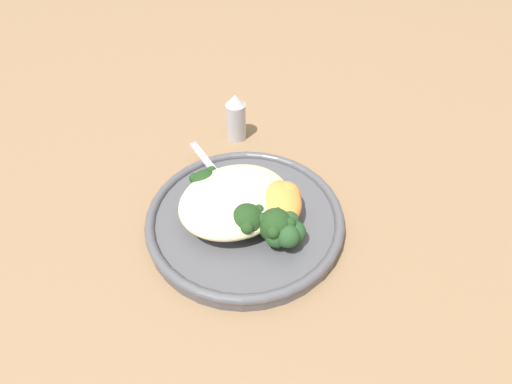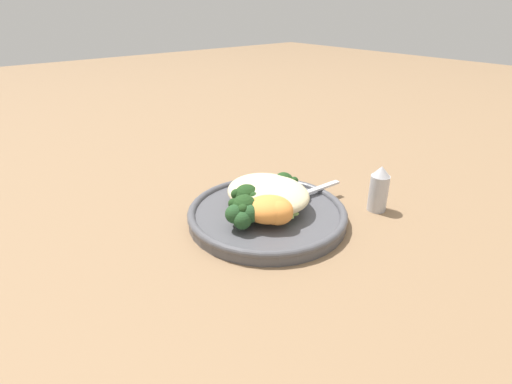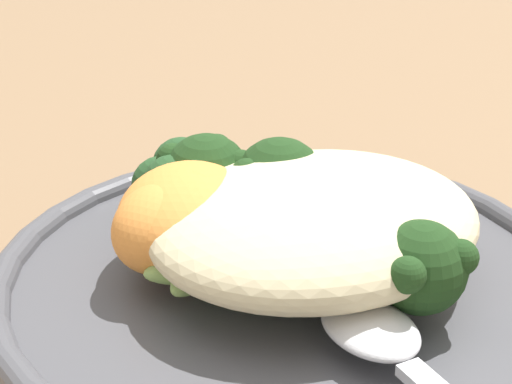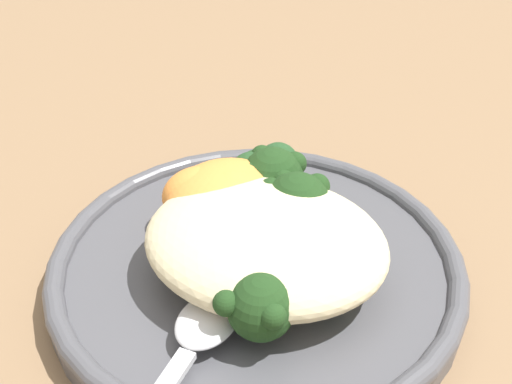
{
  "view_description": "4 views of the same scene",
  "coord_description": "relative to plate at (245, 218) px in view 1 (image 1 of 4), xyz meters",
  "views": [
    {
      "loc": [
        0.16,
        0.27,
        0.38
      ],
      "look_at": [
        -0.02,
        -0.01,
        0.05
      ],
      "focal_mm": 28.0,
      "sensor_mm": 36.0,
      "label": 1
    },
    {
      "loc": [
        -0.4,
        0.34,
        0.3
      ],
      "look_at": [
        -0.0,
        0.01,
        0.05
      ],
      "focal_mm": 28.0,
      "sensor_mm": 36.0,
      "label": 2
    },
    {
      "loc": [
        -0.17,
        -0.26,
        0.19
      ],
      "look_at": [
        -0.02,
        -0.0,
        0.05
      ],
      "focal_mm": 60.0,
      "sensor_mm": 36.0,
      "label": 3
    },
    {
      "loc": [
        0.1,
        -0.3,
        0.29
      ],
      "look_at": [
        -0.02,
        0.01,
        0.05
      ],
      "focal_mm": 50.0,
      "sensor_mm": 36.0,
      "label": 4
    }
  ],
  "objects": [
    {
      "name": "broccoli_stalk_2",
      "position": [
        0.01,
        0.02,
        0.03
      ],
      "size": [
        0.09,
        0.07,
        0.04
      ],
      "rotation": [
        0.0,
        0.0,
        0.52
      ],
      "color": "#8EB25B",
      "rests_on": "plate"
    },
    {
      "name": "sweet_potato_chunk_0",
      "position": [
        -0.03,
        0.02,
        0.03
      ],
      "size": [
        0.07,
        0.07,
        0.04
      ],
      "primitive_type": "ellipsoid",
      "rotation": [
        0.0,
        0.0,
        3.94
      ],
      "color": "orange",
      "rests_on": "plate"
    },
    {
      "name": "salt_shaker",
      "position": [
        -0.08,
        -0.16,
        0.03
      ],
      "size": [
        0.03,
        0.03,
        0.07
      ],
      "color": "#B2B2B7",
      "rests_on": "ground_plane"
    },
    {
      "name": "kale_tuft",
      "position": [
        -0.01,
        0.06,
        0.03
      ],
      "size": [
        0.05,
        0.05,
        0.03
      ],
      "color": "#234723",
      "rests_on": "plate"
    },
    {
      "name": "spoon",
      "position": [
        -0.0,
        -0.07,
        0.01
      ],
      "size": [
        0.03,
        0.11,
        0.01
      ],
      "rotation": [
        0.0,
        0.0,
        4.67
      ],
      "color": "silver",
      "rests_on": "plate"
    },
    {
      "name": "plate",
      "position": [
        0.0,
        0.0,
        0.0
      ],
      "size": [
        0.24,
        0.24,
        0.02
      ],
      "color": "#4C4C51",
      "rests_on": "ground_plane"
    },
    {
      "name": "ground_plane",
      "position": [
        0.01,
        0.01,
        -0.01
      ],
      "size": [
        4.0,
        4.0,
        0.0
      ],
      "primitive_type": "plane",
      "color": "#846647"
    },
    {
      "name": "broccoli_stalk_0",
      "position": [
        0.01,
        -0.04,
        0.03
      ],
      "size": [
        0.1,
        0.09,
        0.03
      ],
      "rotation": [
        0.0,
        0.0,
        -0.73
      ],
      "color": "#8EB25B",
      "rests_on": "plate"
    },
    {
      "name": "sweet_potato_chunk_2",
      "position": [
        -0.02,
        0.01,
        0.03
      ],
      "size": [
        0.08,
        0.08,
        0.03
      ],
      "primitive_type": "ellipsoid",
      "rotation": [
        0.0,
        0.0,
        5.24
      ],
      "color": "orange",
      "rests_on": "plate"
    },
    {
      "name": "broccoli_stalk_3",
      "position": [
        -0.01,
        0.05,
        0.03
      ],
      "size": [
        0.05,
        0.08,
        0.04
      ],
      "rotation": [
        0.0,
        0.0,
        1.09
      ],
      "color": "#8EB25B",
      "rests_on": "plate"
    },
    {
      "name": "quinoa_mound",
      "position": [
        0.0,
        -0.01,
        0.03
      ],
      "size": [
        0.13,
        0.11,
        0.04
      ],
      "primitive_type": "ellipsoid",
      "color": "beige",
      "rests_on": "plate"
    },
    {
      "name": "sweet_potato_chunk_3",
      "position": [
        -0.03,
        0.02,
        0.03
      ],
      "size": [
        0.09,
        0.09,
        0.04
      ],
      "primitive_type": "ellipsoid",
      "rotation": [
        0.0,
        0.0,
        0.95
      ],
      "color": "orange",
      "rests_on": "plate"
    },
    {
      "name": "broccoli_stalk_1",
      "position": [
        0.02,
        -0.01,
        0.02
      ],
      "size": [
        0.12,
        0.05,
        0.03
      ],
      "rotation": [
        0.0,
        0.0,
        -0.23
      ],
      "color": "#8EB25B",
      "rests_on": "plate"
    },
    {
      "name": "sweet_potato_chunk_1",
      "position": [
        -0.04,
        0.02,
        0.03
      ],
      "size": [
        0.06,
        0.06,
        0.04
      ],
      "primitive_type": "ellipsoid",
      "rotation": [
        0.0,
        0.0,
        0.59
      ],
      "color": "orange",
      "rests_on": "plate"
    }
  ]
}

